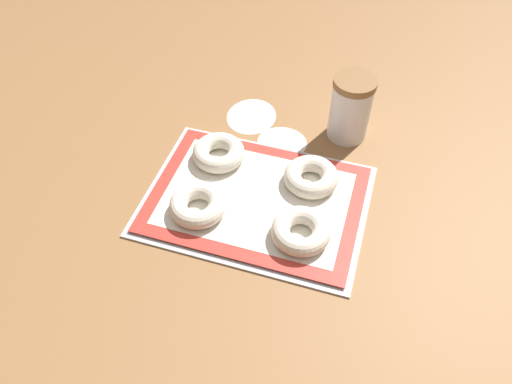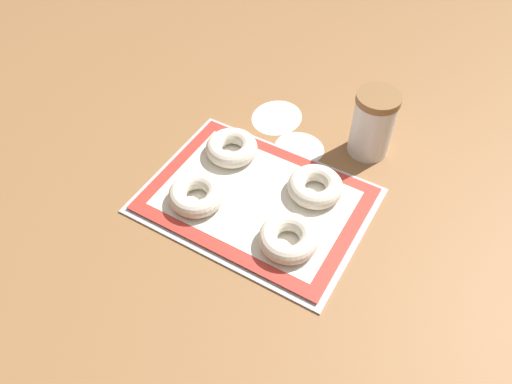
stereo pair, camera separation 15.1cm
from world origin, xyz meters
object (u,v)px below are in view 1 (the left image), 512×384
(baking_tray, at_px, (256,200))
(bagel_front_right, at_px, (301,231))
(bagel_back_left, at_px, (219,153))
(flour_canister, at_px, (351,108))
(bagel_front_left, at_px, (198,205))
(bagel_back_right, at_px, (311,177))

(baking_tray, height_order, bagel_front_right, bagel_front_right)
(baking_tray, relative_size, bagel_back_left, 3.96)
(baking_tray, relative_size, flour_canister, 2.93)
(bagel_front_left, xyz_separation_m, bagel_front_right, (0.21, -0.00, 0.00))
(bagel_front_right, bearing_deg, bagel_back_right, 95.40)
(bagel_front_left, relative_size, bagel_front_right, 1.00)
(bagel_back_left, bearing_deg, bagel_back_right, -2.75)
(bagel_back_left, relative_size, flour_canister, 0.74)
(bagel_back_left, height_order, bagel_back_right, same)
(baking_tray, height_order, flour_canister, flour_canister)
(bagel_back_right, height_order, flour_canister, flour_canister)
(baking_tray, bearing_deg, bagel_back_left, 142.89)
(baking_tray, xyz_separation_m, bagel_front_right, (0.11, -0.07, 0.03))
(baking_tray, bearing_deg, bagel_front_right, -31.69)
(bagel_front_right, height_order, bagel_back_left, same)
(bagel_front_right, height_order, flour_canister, flour_canister)
(bagel_back_right, bearing_deg, bagel_front_right, -84.60)
(flour_canister, bearing_deg, bagel_back_left, -145.11)
(bagel_front_left, height_order, bagel_front_right, same)
(bagel_front_right, distance_m, flour_canister, 0.33)
(bagel_back_right, distance_m, flour_canister, 0.20)
(bagel_front_right, bearing_deg, baking_tray, 148.31)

